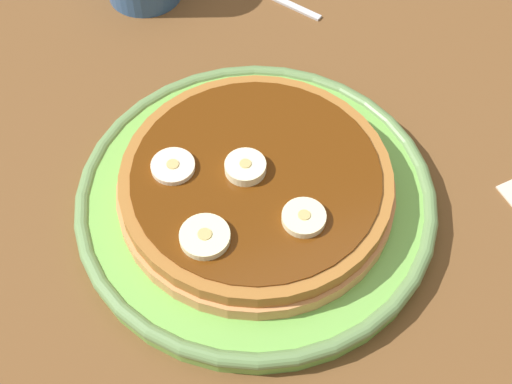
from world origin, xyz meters
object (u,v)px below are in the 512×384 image
(pancake_stack, at_px, (259,186))
(banana_slice_1, at_px, (205,237))
(banana_slice_3, at_px, (173,167))
(plate, at_px, (256,200))
(banana_slice_0, at_px, (245,168))
(banana_slice_2, at_px, (304,218))

(pancake_stack, distance_m, banana_slice_1, 0.07)
(pancake_stack, relative_size, banana_slice_1, 6.00)
(banana_slice_1, bearing_deg, banana_slice_3, -0.15)
(plate, bearing_deg, banana_slice_0, 43.35)
(banana_slice_1, bearing_deg, banana_slice_2, -100.25)
(banana_slice_0, height_order, banana_slice_1, banana_slice_0)
(banana_slice_0, bearing_deg, pancake_stack, -134.71)
(plate, bearing_deg, pancake_stack, -127.95)
(pancake_stack, bearing_deg, banana_slice_3, 61.34)
(pancake_stack, height_order, banana_slice_0, banana_slice_0)
(pancake_stack, height_order, banana_slice_3, banana_slice_3)
(banana_slice_0, distance_m, banana_slice_3, 0.05)
(pancake_stack, xyz_separation_m, banana_slice_3, (0.03, 0.06, 0.02))
(pancake_stack, xyz_separation_m, banana_slice_2, (-0.05, -0.01, 0.02))
(pancake_stack, height_order, banana_slice_1, banana_slice_1)
(banana_slice_3, bearing_deg, pancake_stack, -118.66)
(banana_slice_2, height_order, banana_slice_3, banana_slice_2)
(banana_slice_1, bearing_deg, pancake_stack, -57.31)
(banana_slice_1, bearing_deg, plate, -55.30)
(plate, relative_size, banana_slice_2, 8.86)
(banana_slice_1, distance_m, banana_slice_3, 0.07)
(plate, relative_size, banana_slice_3, 8.48)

